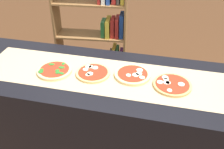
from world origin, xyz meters
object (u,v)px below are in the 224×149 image
pizza_mozzarella_3 (172,85)px  bookshelf (101,38)px  pizza_spinach_0 (55,70)px  pizza_mozzarella_2 (133,75)px  pizza_mozzarella_1 (93,73)px

pizza_mozzarella_3 → bookshelf: (-0.79, 1.03, -0.23)m
pizza_spinach_0 → pizza_mozzarella_3: 0.86m
pizza_mozzarella_2 → pizza_mozzarella_3: pizza_mozzarella_2 is taller
pizza_mozzarella_1 → bookshelf: size_ratio=0.17×
pizza_spinach_0 → pizza_mozzarella_1: pizza_spinach_0 is taller
pizza_mozzarella_2 → pizza_mozzarella_3: 0.29m
pizza_mozzarella_3 → pizza_mozzarella_1: bearing=178.1°
pizza_mozzarella_2 → bookshelf: (-0.50, 0.97, -0.23)m
bookshelf → pizza_spinach_0: bearing=-93.8°
pizza_spinach_0 → bookshelf: bookshelf is taller
pizza_spinach_0 → pizza_mozzarella_1: size_ratio=1.03×
pizza_mozzarella_3 → pizza_mozzarella_2: bearing=168.6°
pizza_mozzarella_3 → pizza_spinach_0: bearing=-178.6°
pizza_spinach_0 → bookshelf: bearing=86.2°
pizza_mozzarella_2 → pizza_mozzarella_3: bearing=-11.4°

